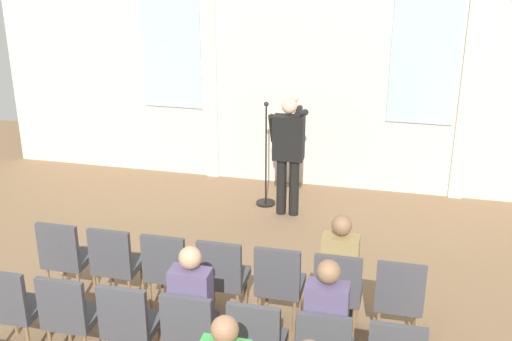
% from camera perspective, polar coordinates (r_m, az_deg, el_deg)
% --- Properties ---
extents(rear_partition, '(9.49, 0.14, 4.02)m').
position_cam_1_polar(rear_partition, '(9.81, 3.39, 10.07)').
color(rear_partition, silver).
rests_on(rear_partition, ground).
extents(speaker, '(0.51, 0.69, 1.69)m').
position_cam_1_polar(speaker, '(8.93, 2.87, 1.96)').
color(speaker, black).
rests_on(speaker, ground).
extents(mic_stand, '(0.28, 0.28, 1.55)m').
position_cam_1_polar(mic_stand, '(9.45, 0.87, -1.08)').
color(mic_stand, black).
rests_on(mic_stand, ground).
extents(chair_r0_c0, '(0.46, 0.44, 0.94)m').
position_cam_1_polar(chair_r0_c0, '(7.39, -16.44, -7.07)').
color(chair_r0_c0, olive).
rests_on(chair_r0_c0, ground).
extents(chair_r0_c1, '(0.46, 0.44, 0.94)m').
position_cam_1_polar(chair_r0_c1, '(7.14, -12.24, -7.73)').
color(chair_r0_c1, olive).
rests_on(chair_r0_c1, ground).
extents(chair_r0_c2, '(0.46, 0.44, 0.94)m').
position_cam_1_polar(chair_r0_c2, '(6.92, -7.74, -8.38)').
color(chair_r0_c2, olive).
rests_on(chair_r0_c2, ground).
extents(chair_r0_c3, '(0.46, 0.44, 0.94)m').
position_cam_1_polar(chair_r0_c3, '(6.75, -2.96, -9.03)').
color(chair_r0_c3, olive).
rests_on(chair_r0_c3, ground).
extents(chair_r0_c4, '(0.46, 0.44, 0.94)m').
position_cam_1_polar(chair_r0_c4, '(6.63, 2.05, -9.63)').
color(chair_r0_c4, olive).
rests_on(chair_r0_c4, ground).
extents(chair_r0_c5, '(0.46, 0.44, 0.94)m').
position_cam_1_polar(chair_r0_c5, '(6.56, 7.22, -10.17)').
color(chair_r0_c5, olive).
rests_on(chair_r0_c5, ground).
extents(audience_r0_c5, '(0.36, 0.39, 1.30)m').
position_cam_1_polar(audience_r0_c5, '(6.53, 7.38, -8.40)').
color(audience_r0_c5, '#2D2D33').
rests_on(audience_r0_c5, ground).
extents(chair_r0_c6, '(0.46, 0.44, 0.94)m').
position_cam_1_polar(chair_r0_c6, '(6.54, 12.48, -10.64)').
color(chair_r0_c6, olive).
rests_on(chair_r0_c6, ground).
extents(chair_r1_c0, '(0.46, 0.44, 0.94)m').
position_cam_1_polar(chair_r1_c0, '(6.67, -20.62, -10.93)').
color(chair_r1_c0, olive).
rests_on(chair_r1_c0, ground).
extents(chair_r1_c1, '(0.46, 0.44, 0.94)m').
position_cam_1_polar(chair_r1_c1, '(6.38, -16.07, -11.88)').
color(chair_r1_c1, olive).
rests_on(chair_r1_c1, ground).
extents(chair_r1_c2, '(0.46, 0.44, 0.94)m').
position_cam_1_polar(chair_r1_c2, '(6.14, -11.09, -12.83)').
color(chair_r1_c2, olive).
rests_on(chair_r1_c2, ground).
extents(chair_r1_c3, '(0.46, 0.44, 0.94)m').
position_cam_1_polar(chair_r1_c3, '(5.95, -5.71, -13.75)').
color(chair_r1_c3, olive).
rests_on(chair_r1_c3, ground).
extents(audience_r1_c3, '(0.36, 0.39, 1.34)m').
position_cam_1_polar(audience_r1_c3, '(5.89, -5.53, -11.68)').
color(audience_r1_c3, '#2D2D33').
rests_on(audience_r1_c3, ground).
extents(chair_r1_c4, '(0.46, 0.44, 0.94)m').
position_cam_1_polar(chair_r1_c4, '(5.81, 0.03, -14.59)').
color(chair_r1_c4, olive).
rests_on(chair_r1_c4, ground).
extents(audience_r1_c5, '(0.36, 0.39, 1.36)m').
position_cam_1_polar(audience_r1_c5, '(5.67, 6.23, -13.08)').
color(audience_r1_c5, '#2D2D33').
rests_on(audience_r1_c5, ground).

